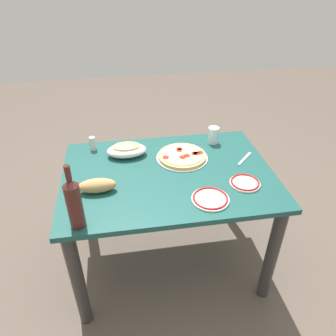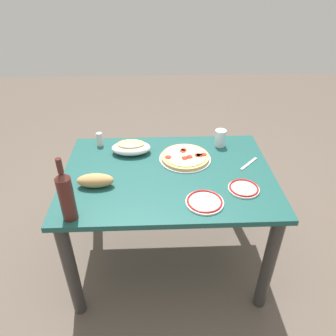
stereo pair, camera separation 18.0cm
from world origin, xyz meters
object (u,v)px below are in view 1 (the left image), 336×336
at_px(wine_bottle, 74,203).
at_px(water_glass, 213,135).
at_px(pepperoni_pizza, 182,156).
at_px(side_plate_near, 245,183).
at_px(dining_table, 168,190).
at_px(spice_shaker, 93,144).
at_px(baked_pasta_dish, 127,150).
at_px(bread_loaf, 97,186).
at_px(side_plate_far, 210,199).

xyz_separation_m(wine_bottle, water_glass, (0.82, 0.65, -0.08)).
xyz_separation_m(pepperoni_pizza, side_plate_near, (0.28, -0.31, -0.01)).
distance_m(dining_table, spice_shaker, 0.56).
height_order(baked_pasta_dish, bread_loaf, baked_pasta_dish).
bearing_deg(water_glass, bread_loaf, -150.92).
bearing_deg(side_plate_near, baked_pasta_dish, 146.78).
xyz_separation_m(bread_loaf, spice_shaker, (-0.04, 0.44, 0.01)).
bearing_deg(wine_bottle, baked_pasta_dish, 66.48).
bearing_deg(water_glass, pepperoni_pizza, -146.40).
height_order(pepperoni_pizza, baked_pasta_dish, baked_pasta_dish).
xyz_separation_m(side_plate_near, bread_loaf, (-0.78, 0.06, 0.03)).
bearing_deg(side_plate_far, baked_pasta_dish, 127.97).
relative_size(water_glass, side_plate_far, 0.57).
bearing_deg(spice_shaker, dining_table, -37.71).
bearing_deg(side_plate_near, side_plate_far, -155.43).
xyz_separation_m(pepperoni_pizza, spice_shaker, (-0.53, 0.19, 0.03)).
height_order(pepperoni_pizza, side_plate_near, pepperoni_pizza).
relative_size(dining_table, water_glass, 10.93).
bearing_deg(pepperoni_pizza, spice_shaker, 160.28).
distance_m(dining_table, wine_bottle, 0.64).
distance_m(dining_table, bread_loaf, 0.44).
height_order(water_glass, bread_loaf, water_glass).
distance_m(pepperoni_pizza, water_glass, 0.29).
relative_size(wine_bottle, bread_loaf, 1.67).
height_order(dining_table, bread_loaf, bread_loaf).
distance_m(wine_bottle, spice_shaker, 0.69).
bearing_deg(wine_bottle, spice_shaker, 86.19).
bearing_deg(spice_shaker, bread_loaf, -85.26).
bearing_deg(baked_pasta_dish, bread_loaf, -116.69).
distance_m(pepperoni_pizza, spice_shaker, 0.57).
relative_size(side_plate_far, spice_shaker, 2.19).
relative_size(baked_pasta_dish, water_glass, 2.22).
xyz_separation_m(dining_table, bread_loaf, (-0.39, -0.11, 0.16)).
relative_size(baked_pasta_dish, side_plate_far, 1.26).
height_order(side_plate_far, bread_loaf, bread_loaf).
bearing_deg(side_plate_far, pepperoni_pizza, 98.52).
relative_size(dining_table, bread_loaf, 6.05).
height_order(side_plate_near, bread_loaf, bread_loaf).
bearing_deg(baked_pasta_dish, pepperoni_pizza, -14.70).
height_order(wine_bottle, side_plate_near, wine_bottle).
height_order(water_glass, side_plate_far, water_glass).
relative_size(wine_bottle, spice_shaker, 3.75).
distance_m(water_glass, spice_shaker, 0.77).
xyz_separation_m(water_glass, side_plate_far, (-0.17, -0.57, -0.05)).
relative_size(side_plate_far, bread_loaf, 0.97).
height_order(dining_table, side_plate_near, side_plate_near).
bearing_deg(baked_pasta_dish, water_glass, 7.18).
height_order(dining_table, water_glass, water_glass).
bearing_deg(pepperoni_pizza, water_glass, 33.60).
distance_m(water_glass, side_plate_far, 0.60).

